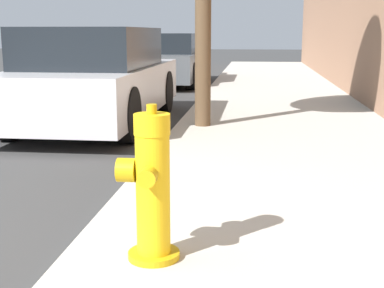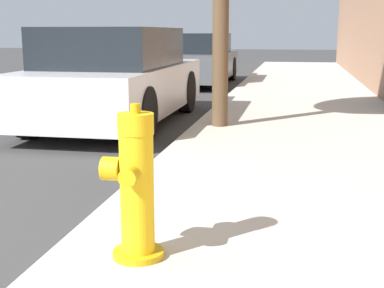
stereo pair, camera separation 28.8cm
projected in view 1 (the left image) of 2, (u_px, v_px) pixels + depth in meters
name	position (u px, v px, depth m)	size (l,w,h in m)	color
sidewalk_slab	(325.00, 280.00, 2.78)	(2.87, 40.00, 0.11)	#B7B2A8
fire_hydrant	(152.00, 189.00, 2.83)	(0.33, 0.35, 0.84)	#C39C11
parked_car_near	(96.00, 78.00, 7.63)	(1.70, 4.17, 1.38)	#B7B7BC
parked_car_mid	(167.00, 60.00, 13.64)	(1.75, 4.16, 1.29)	#4C5156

